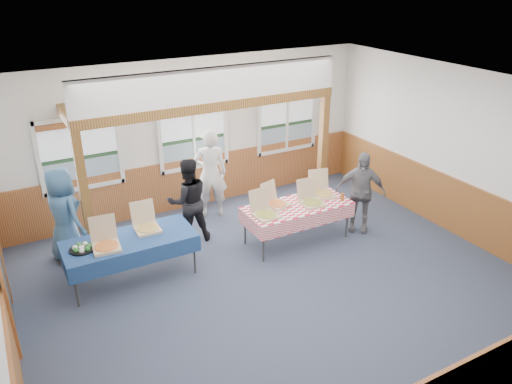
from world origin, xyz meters
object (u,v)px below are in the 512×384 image
man_blue (64,215)px  person_grey (360,192)px  table_left (130,241)px  table_right (297,208)px  woman_white (210,174)px  woman_black (188,201)px

man_blue → person_grey: 5.50m
table_left → person_grey: bearing=5.0°
table_right → man_blue: bearing=163.9°
person_grey → table_right: bearing=-147.5°
table_left → woman_white: 2.63m
table_left → table_right: (3.11, -0.26, -0.00)m
table_right → person_grey: size_ratio=1.28×
table_left → woman_black: 1.54m
table_left → woman_white: woman_white is taller
woman_white → man_blue: (-2.95, -0.37, -0.07)m
table_left → man_blue: size_ratio=1.30×
table_right → person_grey: 1.35m
woman_white → person_grey: 3.05m
woman_white → table_right: bearing=136.7°
woman_white → woman_black: bearing=62.1°
table_left → table_right: size_ratio=1.09×
woman_white → man_blue: woman_white is taller
woman_white → person_grey: size_ratio=1.16×
person_grey → table_left: bearing=-145.0°
table_left → man_blue: (-0.82, 1.16, 0.17)m
table_right → woman_white: size_ratio=1.10×
woman_white → woman_black: (-0.80, -0.77, -0.11)m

